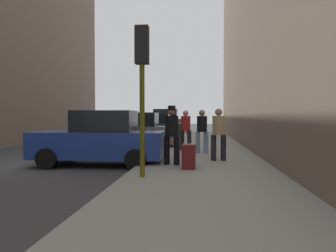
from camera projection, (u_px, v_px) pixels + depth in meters
The scene contains 13 objects.
ground_plane at pixel (20, 165), 10.73m from camera, with size 120.00×120.00×0.00m, color #38383A.
sidewalk at pixel (204, 166), 10.15m from camera, with size 4.00×40.00×0.15m, color gray.
parked_blue_sedan at pixel (101, 139), 10.69m from camera, with size 4.23×2.11×1.79m.
parked_gray_coupe at pixel (135, 131), 16.31m from camera, with size 4.20×2.07×1.79m.
parked_dark_green_sedan at pixel (154, 127), 22.94m from camera, with size 4.23×2.11×1.79m.
parked_bronze_suv at pixel (164, 123), 29.44m from camera, with size 4.63×2.11×2.25m.
fire_hydrant at pixel (167, 142), 14.17m from camera, with size 0.42×0.22×0.70m.
traffic_light at pixel (142, 68), 7.79m from camera, with size 0.32×0.32×3.60m.
pedestrian_with_fedora at pixel (172, 132), 9.82m from camera, with size 0.53×0.50×1.78m.
pedestrian_in_tan_coat at pixel (219, 132), 10.74m from camera, with size 0.50×0.41×1.71m.
pedestrian_in_jeans at pixel (202, 129), 12.90m from camera, with size 0.52×0.45×1.71m.
pedestrian_in_red_jacket at pixel (186, 128), 14.02m from camera, with size 0.53×0.47×1.71m.
rolling_suitcase at pixel (189, 156), 9.15m from camera, with size 0.38×0.57×1.04m.
Camera 1 is at (5.88, -10.17, 1.61)m, focal length 35.00 mm.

